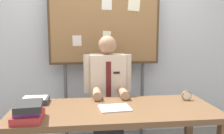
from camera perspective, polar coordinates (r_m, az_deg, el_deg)
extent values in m
cube|color=silver|center=(3.28, -2.07, 7.30)|extent=(6.40, 0.08, 2.70)
cube|color=brown|center=(2.22, 0.59, -10.33)|extent=(1.86, 0.76, 0.05)
cube|color=brown|center=(2.87, 17.72, -14.02)|extent=(0.07, 0.07, 0.67)
cube|color=#2D2D33|center=(2.98, -1.04, -15.19)|extent=(0.34, 0.30, 0.44)
cube|color=beige|center=(2.80, -1.07, -4.28)|extent=(0.40, 0.22, 0.72)
sphere|color=#A87A5B|center=(2.73, -1.10, 5.31)|extent=(0.21, 0.21, 0.21)
cylinder|color=beige|center=(2.74, -5.83, -1.58)|extent=(0.09, 0.09, 0.43)
cylinder|color=beige|center=(2.78, 3.68, -1.40)|extent=(0.09, 0.09, 0.43)
cylinder|color=#A87A5B|center=(2.54, -3.64, -6.18)|extent=(0.09, 0.30, 0.09)
cylinder|color=#A87A5B|center=(2.57, 2.64, -6.00)|extent=(0.09, 0.30, 0.09)
cube|color=#591919|center=(2.68, -0.83, -3.68)|extent=(0.06, 0.01, 0.47)
cube|color=black|center=(2.67, 1.09, -1.38)|extent=(0.07, 0.01, 0.02)
cube|color=#4C3823|center=(3.08, -1.77, 10.43)|extent=(1.40, 0.05, 1.05)
cube|color=olive|center=(3.07, -1.75, 10.44)|extent=(1.34, 0.04, 0.99)
cylinder|color=#59595E|center=(3.23, -10.88, -7.87)|extent=(0.04, 0.04, 1.03)
cylinder|color=#59595E|center=(3.32, 7.15, -7.36)|extent=(0.04, 0.04, 1.03)
cube|color=#F4EFCC|center=(3.12, 5.28, 14.77)|extent=(0.16, 0.00, 0.19)
cube|color=white|center=(3.07, -1.25, 15.02)|extent=(0.13, 0.00, 0.17)
cube|color=silver|center=(3.04, -8.32, 6.20)|extent=(0.11, 0.00, 0.13)
cube|color=#F4EFCC|center=(3.05, -1.34, 6.81)|extent=(0.12, 0.00, 0.20)
cube|color=#B22D2D|center=(2.02, -19.30, -11.10)|extent=(0.22, 0.26, 0.06)
cube|color=#72337F|center=(2.02, -19.25, -9.75)|extent=(0.22, 0.25, 0.03)
cube|color=#262626|center=(2.00, -19.17, -8.69)|extent=(0.23, 0.29, 0.05)
cube|color=silver|center=(2.19, 0.69, -9.72)|extent=(0.29, 0.24, 0.01)
cylinder|color=olive|center=(2.55, 17.27, -6.50)|extent=(0.10, 0.02, 0.10)
cylinder|color=white|center=(2.54, 17.39, -6.57)|extent=(0.08, 0.00, 0.08)
cube|color=olive|center=(2.56, 17.23, -7.43)|extent=(0.07, 0.04, 0.01)
cube|color=#333338|center=(2.46, -17.86, -7.63)|extent=(0.26, 0.20, 0.05)
cube|color=silver|center=(2.46, -17.89, -6.98)|extent=(0.22, 0.17, 0.01)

